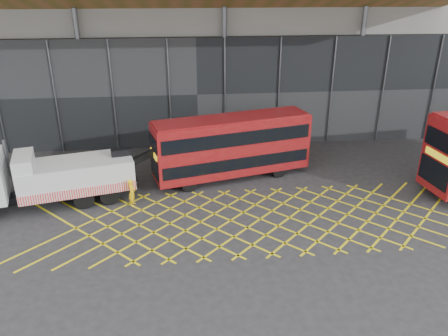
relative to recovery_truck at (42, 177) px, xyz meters
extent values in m
plane|color=#28272A|center=(6.97, -2.72, -1.75)|extent=(120.00, 120.00, 0.00)
cube|color=yellow|center=(2.17, -2.72, -1.75)|extent=(7.16, 7.16, 0.01)
cube|color=yellow|center=(2.17, -2.72, -1.75)|extent=(7.16, 7.16, 0.01)
cube|color=yellow|center=(3.77, -2.72, -1.75)|extent=(7.16, 7.16, 0.01)
cube|color=yellow|center=(3.77, -2.72, -1.75)|extent=(7.16, 7.16, 0.01)
cube|color=yellow|center=(5.37, -2.72, -1.75)|extent=(7.16, 7.16, 0.01)
cube|color=yellow|center=(5.37, -2.72, -1.75)|extent=(7.16, 7.16, 0.01)
cube|color=yellow|center=(6.97, -2.72, -1.75)|extent=(7.16, 7.16, 0.01)
cube|color=yellow|center=(6.97, -2.72, -1.75)|extent=(7.16, 7.16, 0.01)
cube|color=yellow|center=(8.57, -2.72, -1.75)|extent=(7.16, 7.16, 0.01)
cube|color=yellow|center=(8.57, -2.72, -1.75)|extent=(7.16, 7.16, 0.01)
cube|color=yellow|center=(10.17, -2.72, -1.75)|extent=(7.16, 7.16, 0.01)
cube|color=yellow|center=(10.17, -2.72, -1.75)|extent=(7.16, 7.16, 0.01)
cube|color=yellow|center=(11.77, -2.72, -1.75)|extent=(7.16, 7.16, 0.01)
cube|color=yellow|center=(11.77, -2.72, -1.75)|extent=(7.16, 7.16, 0.01)
cube|color=yellow|center=(13.37, -2.72, -1.75)|extent=(7.16, 7.16, 0.01)
cube|color=yellow|center=(13.37, -2.72, -1.75)|extent=(7.16, 7.16, 0.01)
cube|color=yellow|center=(14.97, -2.72, -1.75)|extent=(7.16, 7.16, 0.01)
cube|color=yellow|center=(14.97, -2.72, -1.75)|extent=(7.16, 7.16, 0.01)
cube|color=yellow|center=(16.57, -2.72, -1.75)|extent=(7.16, 7.16, 0.01)
cube|color=yellow|center=(16.57, -2.72, -1.75)|extent=(7.16, 7.16, 0.01)
cube|color=yellow|center=(18.17, -2.72, -1.75)|extent=(7.16, 7.16, 0.01)
cube|color=yellow|center=(18.17, -2.72, -1.75)|extent=(7.16, 7.16, 0.01)
cube|color=yellow|center=(19.77, -2.72, -1.75)|extent=(7.16, 7.16, 0.01)
cube|color=yellow|center=(19.77, -2.72, -1.75)|extent=(7.16, 7.16, 0.01)
cube|color=yellow|center=(21.37, -2.72, -1.75)|extent=(7.16, 7.16, 0.01)
cube|color=yellow|center=(21.37, -2.72, -1.75)|extent=(7.16, 7.16, 0.01)
cube|color=gray|center=(8.97, 16.28, 7.25)|extent=(55.00, 14.00, 18.00)
cube|color=black|center=(8.97, 8.98, 2.25)|extent=(55.00, 0.80, 8.00)
cylinder|color=#595B60|center=(0.97, 8.78, 3.25)|extent=(0.36, 0.36, 10.00)
cylinder|color=#595B60|center=(10.97, 8.78, 3.25)|extent=(0.36, 0.36, 10.00)
cylinder|color=#595B60|center=(20.97, 8.78, 3.25)|extent=(0.36, 0.36, 10.00)
cube|color=black|center=(0.41, 0.11, -1.05)|extent=(9.45, 3.27, 0.35)
cube|color=silver|center=(1.77, 0.45, -0.11)|extent=(6.62, 3.92, 1.60)
cube|color=red|center=(2.08, -0.80, -0.71)|extent=(6.03, 1.56, 0.55)
cube|color=silver|center=(-0.75, -0.18, 1.04)|extent=(1.55, 2.57, 0.70)
cube|color=black|center=(4.29, 1.07, 0.84)|extent=(1.28, 0.77, 0.50)
cube|color=black|center=(5.26, 1.32, 0.34)|extent=(2.21, 0.87, 1.08)
cylinder|color=black|center=(3.58, -0.19, -1.20)|extent=(1.15, 0.61, 1.10)
cylinder|color=black|center=(3.07, 1.85, -1.20)|extent=(1.15, 0.61, 1.10)
cylinder|color=#595B60|center=(-1.86, 0.57, 0.94)|extent=(0.14, 0.14, 2.20)
cube|color=maroon|center=(10.86, 2.71, 0.45)|extent=(10.10, 4.71, 3.47)
cube|color=black|center=(10.86, 2.71, -0.37)|extent=(9.74, 4.67, 0.76)
cube|color=black|center=(10.86, 2.71, 1.24)|extent=(9.74, 4.67, 0.85)
cube|color=black|center=(6.08, 1.46, -0.32)|extent=(0.57, 1.96, 1.16)
cube|color=black|center=(6.08, 1.46, 1.24)|extent=(0.57, 1.96, 0.85)
cube|color=yellow|center=(6.07, 1.45, 0.53)|extent=(0.46, 1.56, 0.31)
cube|color=maroon|center=(10.86, 2.71, 2.21)|extent=(9.87, 4.48, 0.11)
cylinder|color=black|center=(8.08, 0.96, -1.29)|extent=(0.97, 0.50, 0.93)
cylinder|color=black|center=(7.58, 2.87, -1.29)|extent=(0.97, 0.50, 0.93)
cylinder|color=black|center=(13.88, 2.48, -1.29)|extent=(0.97, 0.50, 0.93)
cylinder|color=black|center=(13.38, 4.40, -1.29)|extent=(0.97, 0.50, 0.93)
cube|color=black|center=(21.83, -1.49, -0.01)|extent=(0.31, 2.44, 1.42)
cube|color=black|center=(21.83, -1.49, 1.90)|extent=(0.31, 2.44, 1.04)
cube|color=yellow|center=(21.82, -1.49, 1.03)|extent=(0.26, 1.95, 0.38)
imported|color=yellow|center=(4.86, -0.45, -0.97)|extent=(0.43, 0.61, 1.58)
camera|label=1|loc=(7.88, -22.66, 10.09)|focal=35.00mm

